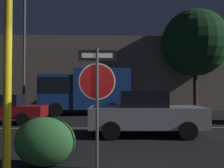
# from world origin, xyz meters

# --- Properties ---
(road_center_stripe) EXTENTS (36.56, 0.12, 0.01)m
(road_center_stripe) POSITION_xyz_m (0.00, 7.08, 0.00)
(road_center_stripe) COLOR gold
(road_center_stripe) RESTS_ON ground_plane
(stop_sign) EXTENTS (0.77, 0.06, 2.45)m
(stop_sign) POSITION_xyz_m (-0.25, 1.57, 1.71)
(stop_sign) COLOR #4C4C51
(stop_sign) RESTS_ON ground_plane
(yellow_pole_left) EXTENTS (0.11, 0.11, 3.24)m
(yellow_pole_left) POSITION_xyz_m (-1.46, -0.00, 1.62)
(yellow_pole_left) COLOR yellow
(yellow_pole_left) RESTS_ON ground_plane
(hedge_bush_2) EXTENTS (1.27, 0.75, 1.03)m
(hedge_bush_2) POSITION_xyz_m (-1.35, 1.74, 0.52)
(hedge_bush_2) COLOR #2D6633
(hedge_bush_2) RESTS_ON ground_plane
(passing_car_1) EXTENTS (4.26, 1.85, 1.39)m
(passing_car_1) POSITION_xyz_m (-5.06, 8.68, 0.69)
(passing_car_1) COLOR maroon
(passing_car_1) RESTS_ON ground_plane
(passing_car_2) EXTENTS (4.09, 2.10, 1.57)m
(passing_car_2) POSITION_xyz_m (1.34, 5.33, 0.77)
(passing_car_2) COLOR #9E9EA3
(passing_car_2) RESTS_ON ground_plane
(delivery_truck) EXTENTS (5.91, 2.66, 3.01)m
(delivery_truck) POSITION_xyz_m (-1.49, 13.01, 1.64)
(delivery_truck) COLOR navy
(delivery_truck) RESTS_ON ground_plane
(street_lamp) EXTENTS (0.53, 0.53, 8.22)m
(street_lamp) POSITION_xyz_m (-5.52, 13.29, 5.63)
(street_lamp) COLOR #4C4C51
(street_lamp) RESTS_ON ground_plane
(tree_0) EXTENTS (5.23, 5.23, 7.98)m
(tree_0) POSITION_xyz_m (6.98, 15.80, 5.35)
(tree_0) COLOR #422D1E
(tree_0) RESTS_ON ground_plane
(building_backdrop) EXTENTS (31.70, 3.03, 6.14)m
(building_backdrop) POSITION_xyz_m (-0.05, 18.40, 3.07)
(building_backdrop) COLOR #7A6B5B
(building_backdrop) RESTS_ON ground_plane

